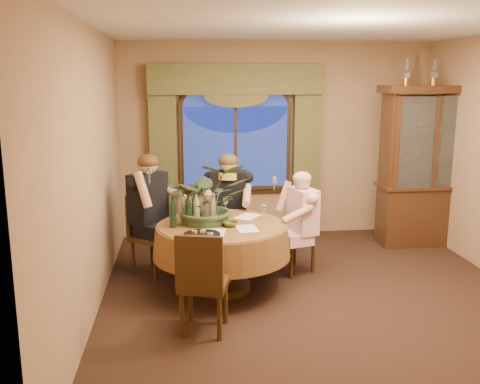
{
  "coord_description": "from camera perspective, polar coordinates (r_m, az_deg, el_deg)",
  "views": [
    {
      "loc": [
        -1.38,
        -5.2,
        2.29
      ],
      "look_at": [
        -0.76,
        0.35,
        1.1
      ],
      "focal_mm": 40.0,
      "sensor_mm": 36.0,
      "label": 1
    }
  ],
  "objects": [
    {
      "name": "tasting_paper_0",
      "position": [
        5.59,
        0.73,
        -3.93
      ],
      "size": [
        0.24,
        0.32,
        0.0
      ],
      "primitive_type": "cube",
      "rotation": [
        0.0,
        0.0,
        0.11
      ],
      "color": "white",
      "rests_on": "dining_table"
    },
    {
      "name": "centerpiece_plant",
      "position": [
        5.76,
        -3.45,
        2.36
      ],
      "size": [
        0.87,
        0.96,
        0.75
      ],
      "primitive_type": "imported",
      "color": "#365130",
      "rests_on": "dining_table"
    },
    {
      "name": "wall_back",
      "position": [
        7.87,
        3.83,
        5.5
      ],
      "size": [
        4.5,
        0.0,
        4.5
      ],
      "primitive_type": "plane",
      "rotation": [
        1.57,
        0.0,
        0.0
      ],
      "color": "#9C7753",
      "rests_on": "ground"
    },
    {
      "name": "ceiling",
      "position": [
        5.4,
        8.9,
        17.3
      ],
      "size": [
        5.0,
        5.0,
        0.0
      ],
      "primitive_type": "plane",
      "rotation": [
        3.14,
        0.0,
        0.0
      ],
      "color": "white",
      "rests_on": "wall_back"
    },
    {
      "name": "wine_bottle_1",
      "position": [
        5.71,
        -5.55,
        -1.96
      ],
      "size": [
        0.07,
        0.07,
        0.33
      ],
      "primitive_type": "cylinder",
      "color": "black",
      "rests_on": "dining_table"
    },
    {
      "name": "stoneware_vase",
      "position": [
        5.85,
        -3.29,
        -1.69
      ],
      "size": [
        0.17,
        0.17,
        0.31
      ],
      "primitive_type": null,
      "color": "gray",
      "rests_on": "dining_table"
    },
    {
      "name": "chair_back_right",
      "position": [
        6.82,
        -1.45,
        -3.37
      ],
      "size": [
        0.47,
        0.47,
        0.96
      ],
      "primitive_type": "cube",
      "rotation": [
        0.0,
        0.0,
        -3.28
      ],
      "color": "black",
      "rests_on": "floor"
    },
    {
      "name": "wine_bottle_3",
      "position": [
        5.66,
        -7.17,
        -2.14
      ],
      "size": [
        0.07,
        0.07,
        0.33
      ],
      "primitive_type": "cylinder",
      "color": "black",
      "rests_on": "dining_table"
    },
    {
      "name": "chair_front_left",
      "position": [
        4.94,
        -3.87,
        -9.49
      ],
      "size": [
        0.51,
        0.51,
        0.96
      ],
      "primitive_type": "cube",
      "rotation": [
        0.0,
        0.0,
        -0.24
      ],
      "color": "black",
      "rests_on": "floor"
    },
    {
      "name": "dining_table",
      "position": [
        5.89,
        -1.95,
        -6.96
      ],
      "size": [
        1.75,
        1.75,
        0.75
      ],
      "primitive_type": "cylinder",
      "rotation": [
        0.0,
        0.0,
        0.19
      ],
      "color": "#923A1F",
      "rests_on": "floor"
    },
    {
      "name": "person_scarf",
      "position": [
        6.7,
        -1.22,
        -1.74
      ],
      "size": [
        0.57,
        0.53,
        1.39
      ],
      "primitive_type": null,
      "rotation": [
        0.0,
        0.0,
        -3.31
      ],
      "color": "black",
      "rests_on": "floor"
    },
    {
      "name": "olive_bowl",
      "position": [
        5.68,
        -1.04,
        -3.45
      ],
      "size": [
        0.15,
        0.15,
        0.05
      ],
      "primitive_type": "imported",
      "color": "#4A512A",
      "rests_on": "dining_table"
    },
    {
      "name": "chair_right",
      "position": [
        6.44,
        5.73,
        -4.36
      ],
      "size": [
        0.57,
        0.57,
        0.96
      ],
      "primitive_type": "cube",
      "rotation": [
        0.0,
        0.0,
        -4.22
      ],
      "color": "black",
      "rests_on": "floor"
    },
    {
      "name": "swag_valance",
      "position": [
        7.59,
        -0.44,
        11.94
      ],
      "size": [
        2.45,
        0.16,
        0.42
      ],
      "primitive_type": null,
      "color": "#4F4F2A",
      "rests_on": "wall_back"
    },
    {
      "name": "wine_bottle_4",
      "position": [
        5.75,
        -4.68,
        -1.84
      ],
      "size": [
        0.07,
        0.07,
        0.33
      ],
      "primitive_type": "cylinder",
      "color": "tan",
      "rests_on": "dining_table"
    },
    {
      "name": "oil_lamp_right",
      "position": [
        7.9,
        22.54,
        11.71
      ],
      "size": [
        0.11,
        0.11,
        0.34
      ],
      "primitive_type": null,
      "color": "#A5722D",
      "rests_on": "china_cabinet"
    },
    {
      "name": "tasting_paper_2",
      "position": [
        5.45,
        -2.74,
        -4.35
      ],
      "size": [
        0.26,
        0.33,
        0.0
      ],
      "primitive_type": "cube",
      "rotation": [
        0.0,
        0.0,
        -0.19
      ],
      "color": "white",
      "rests_on": "dining_table"
    },
    {
      "name": "cheese_platter",
      "position": [
        5.35,
        -4.08,
        -4.59
      ],
      "size": [
        0.37,
        0.37,
        0.02
      ],
      "primitive_type": "cylinder",
      "color": "black",
      "rests_on": "dining_table"
    },
    {
      "name": "tasting_paper_1",
      "position": [
        6.07,
        0.8,
        -2.64
      ],
      "size": [
        0.35,
        0.37,
        0.0
      ],
      "primitive_type": "cube",
      "rotation": [
        0.0,
        0.0,
        -0.64
      ],
      "color": "white",
      "rests_on": "dining_table"
    },
    {
      "name": "wine_bottle_0",
      "position": [
        5.79,
        -6.3,
        -1.8
      ],
      "size": [
        0.07,
        0.07,
        0.33
      ],
      "primitive_type": "cylinder",
      "color": "tan",
      "rests_on": "dining_table"
    },
    {
      "name": "floor",
      "position": [
        5.84,
        8.0,
        -11.17
      ],
      "size": [
        5.0,
        5.0,
        0.0
      ],
      "primitive_type": "plane",
      "color": "black",
      "rests_on": "ground"
    },
    {
      "name": "drapery_left",
      "position": [
        7.66,
        -8.15,
        3.57
      ],
      "size": [
        0.38,
        0.14,
        2.32
      ],
      "primitive_type": "cube",
      "color": "#4F4F2A",
      "rests_on": "floor"
    },
    {
      "name": "wine_glass_person_scarf",
      "position": [
        6.24,
        -1.56,
        -1.43
      ],
      "size": [
        0.07,
        0.07,
        0.18
      ],
      "primitive_type": null,
      "color": "silver",
      "rests_on": "dining_table"
    },
    {
      "name": "arched_transom",
      "position": [
        7.67,
        -0.5,
        10.45
      ],
      "size": [
        1.6,
        0.06,
        0.44
      ],
      "primitive_type": null,
      "color": "navy",
      "rests_on": "wall_back"
    },
    {
      "name": "oil_lamp_left",
      "position": [
        7.56,
        17.34,
        12.1
      ],
      "size": [
        0.11,
        0.11,
        0.34
      ],
      "primitive_type": null,
      "color": "#A5722D",
      "rests_on": "china_cabinet"
    },
    {
      "name": "wine_bottle_2",
      "position": [
        5.94,
        -4.81,
        -1.41
      ],
      "size": [
        0.07,
        0.07,
        0.33
      ],
      "primitive_type": "cylinder",
      "color": "black",
      "rests_on": "dining_table"
    },
    {
      "name": "wine_glass_person_pink",
      "position": [
        5.95,
        2.49,
        -2.09
      ],
      "size": [
        0.07,
        0.07,
        0.18
      ],
      "primitive_type": null,
      "color": "silver",
      "rests_on": "dining_table"
    },
    {
      "name": "window",
      "position": [
        7.73,
        -0.49,
        4.66
      ],
      "size": [
        1.62,
        0.1,
        1.32
      ],
      "primitive_type": null,
      "color": "navy",
      "rests_on": "wall_back"
    },
    {
      "name": "drapery_right",
      "position": [
        7.87,
        7.05,
        3.82
      ],
      "size": [
        0.38,
        0.14,
        2.32
      ],
      "primitive_type": "cube",
      "color": "#4F4F2A",
      "rests_on": "floor"
    },
    {
      "name": "chair_back",
      "position": [
        6.41,
        -9.28,
        -4.53
      ],
      "size": [
        0.59,
        0.59,
        0.96
      ],
      "primitive_type": "cube",
      "rotation": [
        0.0,
        0.0,
        -2.22
      ],
      "color": "black",
      "rests_on": "floor"
    },
    {
      "name": "oil_lamp_center",
      "position": [
        7.72,
        20.0,
        11.91
      ],
      "size": [
        0.11,
        0.11,
        0.34
      ],
      "primitive_type": null,
      "color": "#A5722D",
      "rests_on": "china_cabinet"
    },
    {
      "name": "wine_glass_person_back",
      "position": [
        6.04,
        -5.94,
        -1.94
      ],
      "size": [
        0.07,
        0.07,
        0.18
      ],
      "primitive_type": null,
      "color": "silver",
      "rests_on": "dining_table"
    },
    {
      "name": "person_back",
      "position": [
        6.4,
        -9.73,
        -2.35
      ],
      "size": [
        0.69,
        0.7,
        1.44
      ],
      "primitive_type": null,
      "rotation": [
        0.0,
        0.0,
        -2.23
      ],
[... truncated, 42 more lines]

